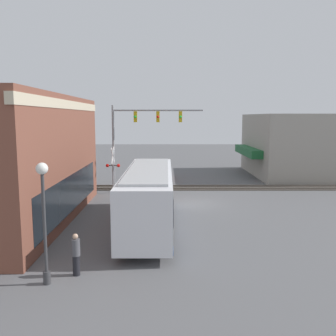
{
  "coord_description": "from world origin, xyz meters",
  "views": [
    {
      "loc": [
        -26.54,
        1.78,
        6.2
      ],
      "look_at": [
        2.78,
        1.69,
        2.22
      ],
      "focal_mm": 40.0,
      "sensor_mm": 36.0,
      "label": 1
    }
  ],
  "objects_px": {
    "pedestrian_at_crossing": "(134,181)",
    "city_bus": "(149,195)",
    "crossing_signal": "(113,166)",
    "streetlamp": "(44,213)",
    "pedestrian_by_lamp": "(76,254)",
    "parked_car_red": "(157,172)"
  },
  "relations": [
    {
      "from": "pedestrian_at_crossing",
      "to": "city_bus",
      "type": "bearing_deg",
      "value": -170.47
    },
    {
      "from": "crossing_signal",
      "to": "pedestrian_at_crossing",
      "type": "bearing_deg",
      "value": -67.77
    },
    {
      "from": "crossing_signal",
      "to": "streetlamp",
      "type": "bearing_deg",
      "value": 179.68
    },
    {
      "from": "streetlamp",
      "to": "pedestrian_at_crossing",
      "type": "relative_size",
      "value": 2.69
    },
    {
      "from": "streetlamp",
      "to": "pedestrian_by_lamp",
      "type": "distance_m",
      "value": 2.24
    },
    {
      "from": "streetlamp",
      "to": "parked_car_red",
      "type": "height_order",
      "value": "streetlamp"
    },
    {
      "from": "city_bus",
      "to": "pedestrian_at_crossing",
      "type": "bearing_deg",
      "value": 9.53
    },
    {
      "from": "pedestrian_by_lamp",
      "to": "pedestrian_at_crossing",
      "type": "relative_size",
      "value": 1.0
    },
    {
      "from": "city_bus",
      "to": "crossing_signal",
      "type": "height_order",
      "value": "crossing_signal"
    },
    {
      "from": "pedestrian_by_lamp",
      "to": "crossing_signal",
      "type": "bearing_deg",
      "value": 2.92
    },
    {
      "from": "city_bus",
      "to": "crossing_signal",
      "type": "xyz_separation_m",
      "value": [
        9.6,
        3.38,
        0.44
      ]
    },
    {
      "from": "city_bus",
      "to": "streetlamp",
      "type": "xyz_separation_m",
      "value": [
        -7.33,
        3.48,
        0.89
      ]
    },
    {
      "from": "crossing_signal",
      "to": "pedestrian_at_crossing",
      "type": "xyz_separation_m",
      "value": [
        0.68,
        -1.66,
        -1.43
      ]
    },
    {
      "from": "crossing_signal",
      "to": "parked_car_red",
      "type": "height_order",
      "value": "crossing_signal"
    },
    {
      "from": "city_bus",
      "to": "streetlamp",
      "type": "height_order",
      "value": "streetlamp"
    },
    {
      "from": "parked_car_red",
      "to": "pedestrian_at_crossing",
      "type": "height_order",
      "value": "pedestrian_at_crossing"
    },
    {
      "from": "crossing_signal",
      "to": "city_bus",
      "type": "bearing_deg",
      "value": -160.58
    },
    {
      "from": "streetlamp",
      "to": "parked_car_red",
      "type": "xyz_separation_m",
      "value": [
        24.39,
        -3.48,
        -2.06
      ]
    },
    {
      "from": "parked_car_red",
      "to": "pedestrian_by_lamp",
      "type": "height_order",
      "value": "pedestrian_by_lamp"
    },
    {
      "from": "city_bus",
      "to": "parked_car_red",
      "type": "bearing_deg",
      "value": -0.0
    },
    {
      "from": "crossing_signal",
      "to": "parked_car_red",
      "type": "distance_m",
      "value": 8.35
    },
    {
      "from": "parked_car_red",
      "to": "streetlamp",
      "type": "bearing_deg",
      "value": 171.88
    }
  ]
}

